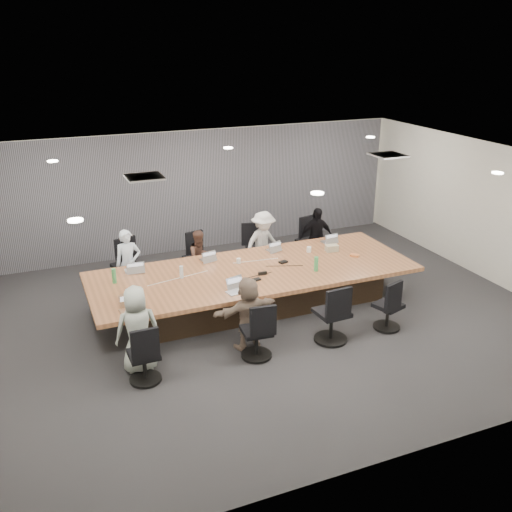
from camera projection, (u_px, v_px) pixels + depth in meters
name	position (u px, v px, depth m)	size (l,w,h in m)	color
floor	(264.00, 317.00, 10.36)	(10.00, 8.00, 0.00)	#2B2B2E
ceiling	(265.00, 165.00, 9.34)	(10.00, 8.00, 0.00)	white
wall_back	(197.00, 190.00, 13.30)	(10.00, 2.80, 0.00)	beige
wall_front	(405.00, 358.00, 6.41)	(10.00, 2.80, 0.00)	beige
wall_right	(489.00, 213.00, 11.63)	(8.00, 2.80, 0.00)	beige
curtain	(198.00, 191.00, 13.23)	(9.80, 0.04, 2.80)	slate
conference_table	(254.00, 287.00, 10.65)	(6.00, 2.20, 0.74)	#332418
chair_0	(126.00, 270.00, 11.37)	(0.56, 0.56, 0.83)	black
chair_1	(196.00, 262.00, 11.90)	(0.49, 0.49, 0.73)	black
chair_2	(257.00, 252.00, 12.39)	(0.52, 0.52, 0.77)	black
chair_3	(308.00, 244.00, 12.84)	(0.51, 0.51, 0.76)	black
chair_4	(144.00, 359.00, 8.33)	(0.50, 0.50, 0.75)	black
chair_5	(256.00, 335.00, 8.96)	(0.52, 0.52, 0.77)	black
chair_6	(332.00, 317.00, 9.42)	(0.59, 0.59, 0.87)	black
chair_7	(388.00, 309.00, 9.84)	(0.49, 0.49, 0.73)	black
person_0	(128.00, 264.00, 10.98)	(0.49, 0.32, 1.35)	silver
laptop_0	(134.00, 270.00, 10.48)	(0.32, 0.22, 0.02)	#B2B2B7
person_1	(200.00, 258.00, 11.52)	(0.56, 0.44, 1.16)	#4E3329
laptop_1	(208.00, 259.00, 10.99)	(0.29, 0.20, 0.02)	#B2B2B7
person_2	(263.00, 244.00, 11.97)	(0.90, 0.52, 1.39)	beige
laptop_2	(274.00, 250.00, 11.48)	(0.29, 0.20, 0.02)	#B2B2B7
person_3	(316.00, 237.00, 12.43)	(0.78, 0.32, 1.33)	black
laptop_3	(328.00, 242.00, 11.93)	(0.29, 0.20, 0.02)	#B2B2B7
person_4	(138.00, 329.00, 8.51)	(0.67, 0.44, 1.37)	#9DA79E
laptop_4	(130.00, 310.00, 8.97)	(0.32, 0.22, 0.02)	#8C6647
person_5	(248.00, 313.00, 9.18)	(1.14, 0.36, 1.22)	#7E695A
laptop_5	(236.00, 292.00, 9.60)	(0.31, 0.21, 0.02)	#B2B2B7
bottle_green_left	(114.00, 276.00, 9.92)	(0.07, 0.07, 0.27)	#3D9851
bottle_green_right	(316.00, 264.00, 10.43)	(0.08, 0.08, 0.27)	#3D9851
bottle_clear	(181.00, 272.00, 10.13)	(0.07, 0.07, 0.23)	silver
cup_white_far	(239.00, 261.00, 10.81)	(0.08, 0.08, 0.10)	white
cup_white_near	(309.00, 249.00, 11.36)	(0.09, 0.09, 0.11)	white
mug_brown	(123.00, 298.00, 9.28)	(0.09, 0.09, 0.12)	brown
mic_left	(256.00, 279.00, 10.08)	(0.14, 0.09, 0.03)	black
mic_right	(283.00, 262.00, 10.85)	(0.16, 0.11, 0.03)	black
stapler	(262.00, 273.00, 10.29)	(0.16, 0.04, 0.06)	black
canvas_bag	(332.00, 248.00, 11.40)	(0.24, 0.15, 0.13)	#B4AA8A
snack_packet	(355.00, 255.00, 11.16)	(0.17, 0.11, 0.04)	#C8652E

